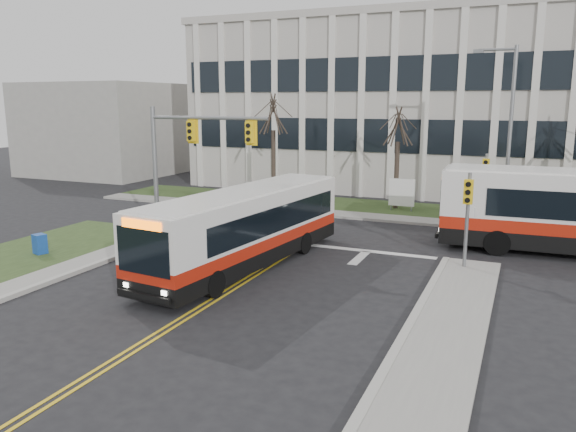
# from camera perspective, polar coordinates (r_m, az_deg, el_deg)

# --- Properties ---
(ground) EXTENTS (120.00, 120.00, 0.00)m
(ground) POSITION_cam_1_polar(r_m,az_deg,el_deg) (18.70, -7.85, -8.64)
(ground) COLOR black
(ground) RESTS_ON ground
(sidewalk_cross) EXTENTS (44.00, 1.60, 0.14)m
(sidewalk_cross) POSITION_cam_1_polar(r_m,az_deg,el_deg) (31.12, 15.02, -0.63)
(sidewalk_cross) COLOR #9E9B93
(sidewalk_cross) RESTS_ON ground
(building_lawn) EXTENTS (44.00, 5.00, 0.12)m
(building_lawn) POSITION_cam_1_polar(r_m,az_deg,el_deg) (33.84, 15.72, 0.27)
(building_lawn) COLOR #2D411C
(building_lawn) RESTS_ON ground
(office_building) EXTENTS (40.00, 16.00, 12.00)m
(office_building) POSITION_cam_1_polar(r_m,az_deg,el_deg) (45.17, 18.24, 10.44)
(office_building) COLOR #B3ADA5
(office_building) RESTS_ON ground
(building_annex) EXTENTS (12.00, 12.00, 8.00)m
(building_annex) POSITION_cam_1_polar(r_m,az_deg,el_deg) (54.06, -17.59, 8.44)
(building_annex) COLOR #9E9B93
(building_annex) RESTS_ON ground
(mast_arm_signal) EXTENTS (6.11, 0.38, 6.20)m
(mast_arm_signal) POSITION_cam_1_polar(r_m,az_deg,el_deg) (26.71, -10.56, 6.71)
(mast_arm_signal) COLOR slate
(mast_arm_signal) RESTS_ON ground
(signal_pole_near) EXTENTS (0.34, 0.39, 3.80)m
(signal_pole_near) POSITION_cam_1_polar(r_m,az_deg,el_deg) (22.31, 17.78, 0.88)
(signal_pole_near) COLOR slate
(signal_pole_near) RESTS_ON ground
(signal_pole_far) EXTENTS (0.34, 0.39, 3.80)m
(signal_pole_far) POSITION_cam_1_polar(r_m,az_deg,el_deg) (30.69, 19.38, 3.55)
(signal_pole_far) COLOR slate
(signal_pole_far) RESTS_ON ground
(streetlight) EXTENTS (2.15, 0.25, 9.20)m
(streetlight) POSITION_cam_1_polar(r_m,az_deg,el_deg) (31.22, 21.35, 8.51)
(streetlight) COLOR slate
(streetlight) RESTS_ON ground
(directory_sign) EXTENTS (1.50, 0.12, 2.00)m
(directory_sign) POSITION_cam_1_polar(r_m,az_deg,el_deg) (33.57, 11.48, 2.31)
(directory_sign) COLOR slate
(directory_sign) RESTS_ON ground
(tree_left) EXTENTS (1.80, 1.80, 7.70)m
(tree_left) POSITION_cam_1_polar(r_m,az_deg,el_deg) (36.31, -1.51, 10.11)
(tree_left) COLOR #42352B
(tree_left) RESTS_ON ground
(tree_mid) EXTENTS (1.80, 1.80, 6.82)m
(tree_mid) POSITION_cam_1_polar(r_m,az_deg,el_deg) (33.98, 11.14, 8.74)
(tree_mid) COLOR #42352B
(tree_mid) RESTS_ON ground
(bus_main) EXTENTS (3.67, 11.41, 2.99)m
(bus_main) POSITION_cam_1_polar(r_m,az_deg,el_deg) (22.07, -4.32, -1.38)
(bus_main) COLOR silver
(bus_main) RESTS_ON ground
(newspaper_box_blue) EXTENTS (0.61, 0.58, 0.95)m
(newspaper_box_blue) POSITION_cam_1_polar(r_m,az_deg,el_deg) (25.91, -23.89, -2.73)
(newspaper_box_blue) COLOR #164299
(newspaper_box_blue) RESTS_ON ground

